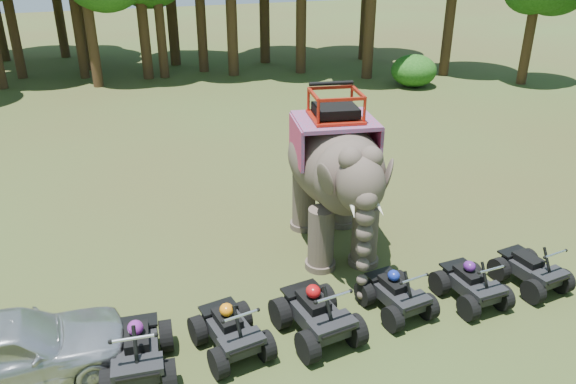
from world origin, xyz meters
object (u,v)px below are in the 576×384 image
at_px(elephant, 334,171).
at_px(atv_3, 397,288).
at_px(atv_0, 137,345).
at_px(parked_car, 6,351).
at_px(atv_5, 532,264).
at_px(atv_4, 472,279).
at_px(atv_2, 317,307).
at_px(atv_1, 230,325).

distance_m(elephant, atv_3, 3.43).
xyz_separation_m(atv_0, atv_3, (5.39, 0.10, -0.08)).
bearing_deg(parked_car, atv_5, -95.69).
bearing_deg(atv_4, atv_3, 169.08).
bearing_deg(atv_2, atv_0, 171.10).
distance_m(atv_3, atv_5, 3.40).
relative_size(elephant, parked_car, 1.18).
distance_m(elephant, atv_0, 6.30).
bearing_deg(atv_4, atv_2, 175.69).
xyz_separation_m(atv_1, atv_5, (7.04, -0.15, -0.03)).
distance_m(atv_0, atv_3, 5.39).
bearing_deg(atv_2, atv_4, -8.86).
height_order(parked_car, atv_3, parked_car).
xyz_separation_m(elephant, atv_5, (3.54, -3.27, -1.50)).
distance_m(atv_1, atv_2, 1.75).
bearing_deg(atv_0, atv_2, 4.31).
xyz_separation_m(atv_2, atv_4, (3.64, -0.07, -0.09)).
distance_m(elephant, atv_5, 5.04).
xyz_separation_m(atv_2, atv_5, (5.29, -0.03, -0.09)).
bearing_deg(parked_car, atv_3, -95.72).
relative_size(atv_2, atv_5, 1.16).
distance_m(atv_1, atv_3, 3.65).
relative_size(atv_1, atv_4, 1.06).
height_order(parked_car, atv_5, parked_car).
bearing_deg(parked_car, elephant, -72.90).
distance_m(atv_0, atv_5, 8.79).
relative_size(atv_0, atv_1, 1.07).
height_order(atv_0, atv_1, atv_0).
height_order(atv_0, atv_3, atv_0).
distance_m(atv_0, atv_1, 1.75).
bearing_deg(atv_4, atv_1, 174.72).
bearing_deg(atv_3, atv_1, 172.90).
xyz_separation_m(elephant, atv_3, (0.14, -3.08, -1.50)).
relative_size(atv_4, atv_5, 1.00).
distance_m(atv_2, atv_3, 1.91).
relative_size(atv_0, atv_4, 1.14).
xyz_separation_m(elephant, parked_car, (-7.45, -2.64, -1.36)).
relative_size(atv_1, atv_2, 0.91).
bearing_deg(atv_4, elephant, 116.29).
distance_m(parked_car, atv_3, 7.61).
bearing_deg(elephant, atv_3, -77.60).
bearing_deg(atv_0, parked_car, 171.61).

